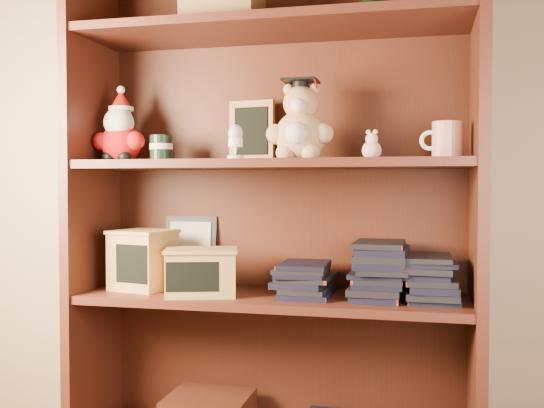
{
  "coord_description": "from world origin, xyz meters",
  "views": [
    {
      "loc": [
        0.22,
        -0.53,
        0.88
      ],
      "look_at": [
        -0.21,
        1.3,
        0.82
      ],
      "focal_mm": 42.0,
      "sensor_mm": 36.0,
      "label": 1
    }
  ],
  "objects_px": {
    "grad_teddy_bear": "(300,128)",
    "teacher_mug": "(446,140)",
    "bookcase": "(275,217)",
    "treats_box": "(143,259)"
  },
  "relations": [
    {
      "from": "teacher_mug",
      "to": "treats_box",
      "type": "distance_m",
      "value": 0.98
    },
    {
      "from": "teacher_mug",
      "to": "treats_box",
      "type": "xyz_separation_m",
      "value": [
        -0.91,
        -0.0,
        -0.36
      ]
    },
    {
      "from": "teacher_mug",
      "to": "grad_teddy_bear",
      "type": "bearing_deg",
      "value": -178.98
    },
    {
      "from": "grad_teddy_bear",
      "to": "bookcase",
      "type": "bearing_deg",
      "value": 146.95
    },
    {
      "from": "grad_teddy_bear",
      "to": "treats_box",
      "type": "distance_m",
      "value": 0.64
    },
    {
      "from": "bookcase",
      "to": "teacher_mug",
      "type": "bearing_deg",
      "value": -5.78
    },
    {
      "from": "bookcase",
      "to": "teacher_mug",
      "type": "relative_size",
      "value": 13.83
    },
    {
      "from": "grad_teddy_bear",
      "to": "teacher_mug",
      "type": "distance_m",
      "value": 0.41
    },
    {
      "from": "bookcase",
      "to": "teacher_mug",
      "type": "distance_m",
      "value": 0.55
    },
    {
      "from": "teacher_mug",
      "to": "treats_box",
      "type": "height_order",
      "value": "teacher_mug"
    }
  ]
}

